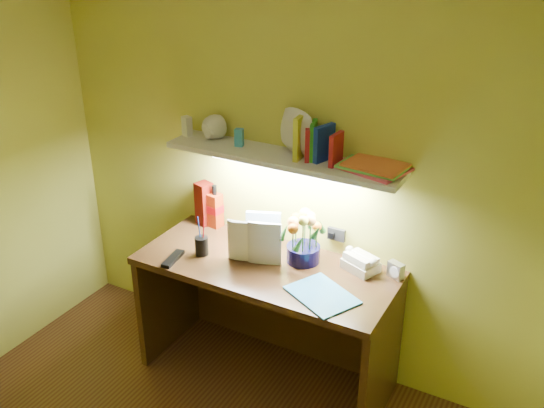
# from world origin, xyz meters

# --- Properties ---
(desk) EXTENTS (1.40, 0.60, 0.75)m
(desk) POSITION_xyz_m (0.00, 1.20, 0.38)
(desk) COLOR #34220E
(desk) RESTS_ON ground
(flower_bouquet) EXTENTS (0.21, 0.21, 0.32)m
(flower_bouquet) POSITION_xyz_m (0.16, 1.33, 0.91)
(flower_bouquet) COLOR #090838
(flower_bouquet) RESTS_ON desk
(telephone) EXTENTS (0.21, 0.19, 0.11)m
(telephone) POSITION_xyz_m (0.46, 1.39, 0.80)
(telephone) COLOR #EEE7C6
(telephone) RESTS_ON desk
(desk_clock) EXTENTS (0.10, 0.07, 0.09)m
(desk_clock) POSITION_xyz_m (0.65, 1.41, 0.79)
(desk_clock) COLOR silver
(desk_clock) RESTS_ON desk
(whisky_bottle) EXTENTS (0.08, 0.08, 0.27)m
(whisky_bottle) POSITION_xyz_m (-0.48, 1.45, 0.88)
(whisky_bottle) COLOR #A52E0C
(whisky_bottle) RESTS_ON desk
(whisky_box) EXTENTS (0.11, 0.11, 0.27)m
(whisky_box) POSITION_xyz_m (-0.56, 1.45, 0.88)
(whisky_box) COLOR #500B05
(whisky_box) RESTS_ON desk
(pen_cup) EXTENTS (0.09, 0.09, 0.18)m
(pen_cup) POSITION_xyz_m (-0.36, 1.13, 0.84)
(pen_cup) COLOR black
(pen_cup) RESTS_ON desk
(art_card) EXTENTS (0.20, 0.11, 0.19)m
(art_card) POSITION_xyz_m (-0.12, 1.39, 0.85)
(art_card) COLOR white
(art_card) RESTS_ON desk
(tv_remote) EXTENTS (0.08, 0.18, 0.02)m
(tv_remote) POSITION_xyz_m (-0.46, 1.00, 0.76)
(tv_remote) COLOR black
(tv_remote) RESTS_ON desk
(blue_folder) EXTENTS (0.40, 0.37, 0.01)m
(blue_folder) POSITION_xyz_m (0.39, 1.07, 0.75)
(blue_folder) COLOR #3493D3
(blue_folder) RESTS_ON desk
(desk_book_a) EXTENTS (0.18, 0.05, 0.24)m
(desk_book_a) POSITION_xyz_m (-0.21, 1.16, 0.87)
(desk_book_a) COLOR white
(desk_book_a) RESTS_ON desk
(desk_book_b) EXTENTS (0.18, 0.07, 0.25)m
(desk_book_b) POSITION_xyz_m (-0.10, 1.18, 0.87)
(desk_book_b) COLOR silver
(desk_book_b) RESTS_ON desk
(wall_shelf) EXTENTS (1.32, 0.37, 0.26)m
(wall_shelf) POSITION_xyz_m (0.02, 1.38, 1.34)
(wall_shelf) COLOR silver
(wall_shelf) RESTS_ON ground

